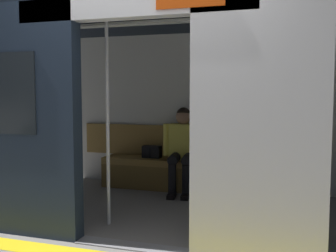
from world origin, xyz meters
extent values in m
plane|color=gray|center=(0.00, 0.00, 0.00)|extent=(60.00, 60.00, 0.00)
cube|color=silver|center=(-1.07, 0.02, 1.10)|extent=(1.07, 0.12, 2.20)
cube|color=black|center=(-1.07, 0.03, 1.36)|extent=(0.59, 0.02, 0.55)
cube|color=silver|center=(0.00, 0.00, 2.10)|extent=(2.15, 0.16, 0.20)
cube|color=#BF3F0C|center=(-0.54, 0.09, 2.10)|extent=(0.56, 0.02, 0.12)
cube|color=black|center=(0.00, -1.21, 2.26)|extent=(6.40, 2.58, 0.12)
cube|color=gray|center=(0.00, -1.21, 0.00)|extent=(6.08, 2.42, 0.01)
cube|color=silver|center=(0.00, -2.42, 1.10)|extent=(6.08, 0.10, 2.20)
cube|color=olive|center=(0.00, -2.36, 0.66)|extent=(3.52, 0.06, 0.45)
cube|color=white|center=(0.00, -1.21, 2.17)|extent=(4.48, 0.16, 0.03)
cube|color=gray|center=(0.00, 0.00, 0.01)|extent=(1.07, 0.19, 0.01)
cube|color=olive|center=(0.00, -2.14, 0.39)|extent=(2.61, 0.44, 0.09)
cube|color=brown|center=(0.00, -1.94, 0.17)|extent=(2.61, 0.04, 0.34)
cube|color=#D8CC4C|center=(0.14, -2.12, 0.68)|extent=(0.41, 0.27, 0.50)
sphere|color=#8C664C|center=(0.14, -2.12, 1.03)|extent=(0.21, 0.21, 0.21)
sphere|color=black|center=(0.14, -2.13, 1.06)|extent=(0.19, 0.19, 0.19)
cylinder|color=#D8CC4C|center=(-0.10, -2.12, 0.71)|extent=(0.08, 0.08, 0.44)
cylinder|color=#D8CC4C|center=(0.37, -2.06, 0.71)|extent=(0.08, 0.08, 0.44)
cylinder|color=black|center=(0.02, -1.94, 0.48)|extent=(0.19, 0.41, 0.14)
cylinder|color=black|center=(0.20, -1.91, 0.48)|extent=(0.19, 0.41, 0.14)
cylinder|color=black|center=(-0.01, -1.74, 0.24)|extent=(0.10, 0.10, 0.39)
cylinder|color=black|center=(0.17, -1.71, 0.24)|extent=(0.10, 0.10, 0.39)
cube|color=black|center=(-0.01, -1.69, 0.03)|extent=(0.13, 0.23, 0.06)
cube|color=black|center=(0.16, -1.66, 0.03)|extent=(0.13, 0.23, 0.06)
cube|color=black|center=(0.61, -2.15, 0.52)|extent=(0.26, 0.14, 0.17)
cube|color=black|center=(0.61, -2.07, 0.51)|extent=(0.02, 0.01, 0.14)
cube|color=gold|center=(-0.21, -2.17, 0.45)|extent=(0.24, 0.26, 0.03)
cylinder|color=silver|center=(0.48, -0.49, 1.09)|extent=(0.04, 0.04, 2.18)
cylinder|color=silver|center=(-0.48, -0.49, 1.09)|extent=(0.04, 0.04, 2.18)
camera|label=1|loc=(-1.37, 3.23, 1.39)|focal=43.26mm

